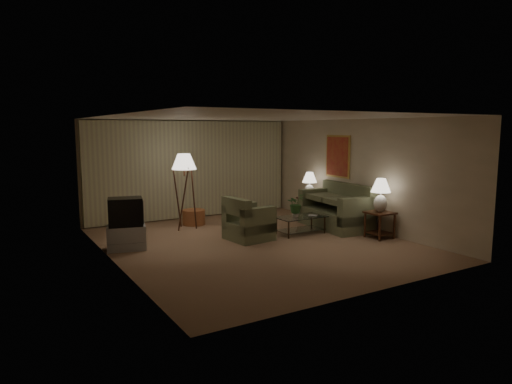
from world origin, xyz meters
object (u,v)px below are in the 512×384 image
crt_tv (125,212)px  table_lamp_far (310,183)px  coffee_table (301,222)px  table_lamp_near (381,192)px  side_table_far (309,204)px  ottoman (194,217)px  sofa (335,211)px  vase (296,214)px  armchair (249,223)px  side_table_near (380,220)px  floor_lamp (185,190)px  tv_cabinet (126,238)px

crt_tv → table_lamp_far: bearing=21.1°
coffee_table → table_lamp_near: bearing=-44.1°
table_lamp_far → crt_tv: bearing=-172.8°
side_table_far → ottoman: 3.18m
table_lamp_far → coffee_table: 2.00m
sofa → vase: bearing=-80.0°
crt_tv → vase: (3.76, -0.69, -0.29)m
armchair → side_table_near: size_ratio=1.80×
floor_lamp → ottoman: (0.38, 0.37, -0.78)m
ottoman → vase: vase is taller
table_lamp_far → tv_cabinet: table_lamp_far is taller
coffee_table → ottoman: coffee_table is taller
table_lamp_near → vase: bearing=139.0°
side_table_near → tv_cabinet: size_ratio=0.70×
sofa → coffee_table: sofa is taller
crt_tv → vase: 3.84m
vase → side_table_near: bearing=-41.0°
side_table_far → coffee_table: 1.87m
coffee_table → crt_tv: 4.00m
floor_lamp → vase: floor_lamp is taller
side_table_far → table_lamp_near: table_lamp_near is taller
armchair → table_lamp_far: bearing=-71.2°
tv_cabinet → crt_tv: (0.00, 0.00, 0.54)m
side_table_far → tv_cabinet: 5.24m
coffee_table → vase: 0.26m
side_table_near → table_lamp_near: table_lamp_near is taller
sofa → tv_cabinet: (-5.05, 0.59, -0.19)m
armchair → ottoman: bearing=5.1°
ottoman → side_table_far: bearing=-17.1°
side_table_near → coffee_table: side_table_near is taller
coffee_table → sofa: bearing=5.0°
armchair → coffee_table: (1.33, -0.15, -0.10)m
armchair → coffee_table: size_ratio=0.92×
ottoman → vase: 2.80m
table_lamp_far → ottoman: table_lamp_far is taller
side_table_far → tv_cabinet: (-5.20, -0.66, -0.16)m
side_table_far → table_lamp_far: table_lamp_far is taller
crt_tv → floor_lamp: bearing=48.2°
tv_cabinet → side_table_far: bearing=21.1°
side_table_near → sofa: bearing=96.3°
tv_cabinet → crt_tv: bearing=0.0°
coffee_table → armchair: bearing=173.6°
ottoman → side_table_near: bearing=-49.4°
table_lamp_near → crt_tv: (-5.20, 1.94, -0.26)m
sofa → coffee_table: bearing=-79.4°
floor_lamp → vase: size_ratio=11.88×
table_lamp_near → tv_cabinet: (-5.20, 1.94, -0.80)m
sofa → armchair: 2.47m
ottoman → crt_tv: bearing=-143.8°
tv_cabinet → floor_lamp: bearing=48.2°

